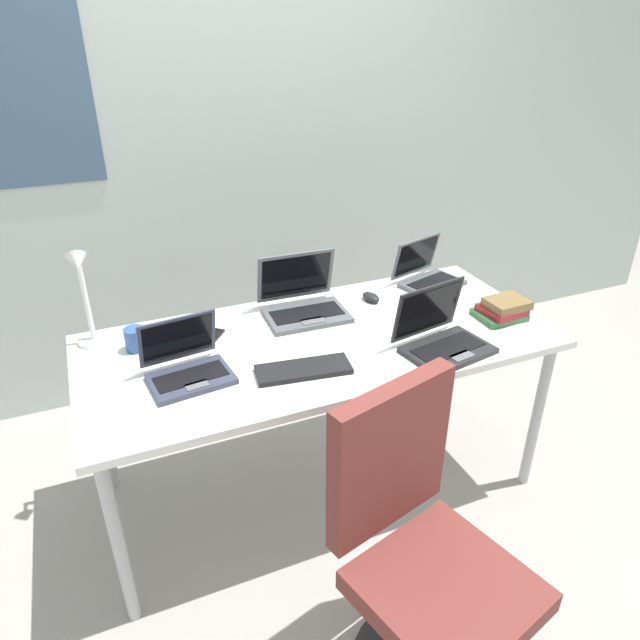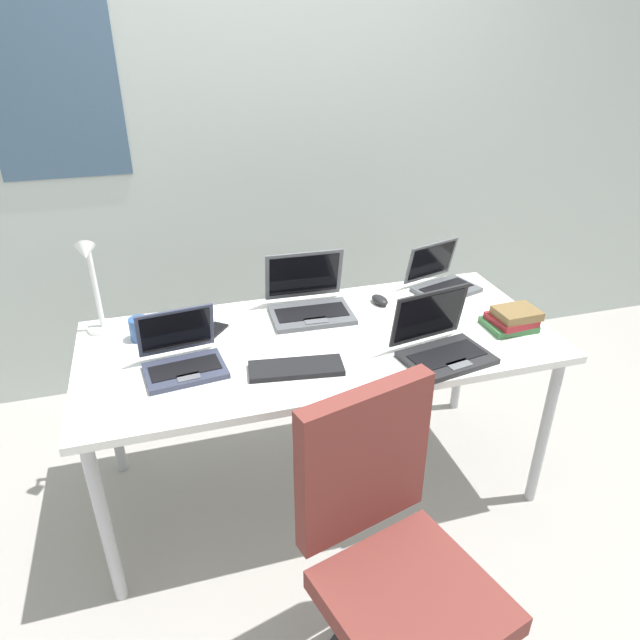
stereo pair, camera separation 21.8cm
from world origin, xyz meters
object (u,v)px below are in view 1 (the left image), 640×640
(external_keyboard, at_px, (303,369))
(book_stack, at_px, (503,309))
(laptop_back_right, at_px, (187,366))
(coffee_mug, at_px, (136,339))
(laptop_mid_desk, at_px, (303,303))
(laptop_by_keyboard, at_px, (442,337))
(desk_lamp, at_px, (85,299))
(laptop_front_right, at_px, (427,275))
(cell_phone, at_px, (210,338))
(office_chair, at_px, (424,575))
(computer_mouse, at_px, (371,297))

(external_keyboard, relative_size, book_stack, 1.72)
(laptop_back_right, relative_size, coffee_mug, 2.63)
(laptop_mid_desk, xyz_separation_m, laptop_by_keyboard, (0.37, -0.46, -0.00))
(laptop_mid_desk, relative_size, laptop_back_right, 1.14)
(desk_lamp, bearing_deg, laptop_mid_desk, -3.82)
(laptop_front_right, xyz_separation_m, cell_phone, (-1.04, -0.11, -0.04))
(laptop_back_right, xyz_separation_m, laptop_by_keyboard, (0.91, -0.18, 0.00))
(laptop_mid_desk, bearing_deg, laptop_back_right, -151.99)
(book_stack, bearing_deg, office_chair, -137.49)
(desk_lamp, xyz_separation_m, laptop_front_right, (1.45, 0.00, -0.16))
(laptop_front_right, bearing_deg, external_keyboard, -149.42)
(laptop_back_right, height_order, laptop_by_keyboard, laptop_by_keyboard)
(coffee_mug, bearing_deg, laptop_by_keyboard, -22.40)
(computer_mouse, bearing_deg, external_keyboard, -150.70)
(desk_lamp, relative_size, coffee_mug, 3.54)
(cell_phone, bearing_deg, laptop_front_right, 45.61)
(external_keyboard, xyz_separation_m, coffee_mug, (-0.51, 0.38, 0.03))
(laptop_front_right, distance_m, book_stack, 0.42)
(laptop_mid_desk, relative_size, book_stack, 1.77)
(laptop_back_right, bearing_deg, cell_phone, 60.26)
(coffee_mug, bearing_deg, laptop_mid_desk, 2.76)
(laptop_front_right, height_order, cell_phone, laptop_front_right)
(computer_mouse, distance_m, office_chair, 1.18)
(laptop_by_keyboard, distance_m, coffee_mug, 1.13)
(desk_lamp, height_order, office_chair, desk_lamp)
(laptop_by_keyboard, distance_m, external_keyboard, 0.53)
(laptop_back_right, bearing_deg, laptop_front_right, 16.26)
(laptop_by_keyboard, bearing_deg, cell_phone, 152.57)
(external_keyboard, bearing_deg, computer_mouse, 48.64)
(laptop_mid_desk, bearing_deg, external_keyboard, -111.41)
(laptop_back_right, xyz_separation_m, computer_mouse, (0.85, 0.28, -0.03))
(computer_mouse, bearing_deg, cell_phone, 172.80)
(desk_lamp, bearing_deg, laptop_by_keyboard, -23.56)
(book_stack, distance_m, office_chair, 1.12)
(desk_lamp, distance_m, external_keyboard, 0.83)
(laptop_mid_desk, distance_m, office_chair, 1.14)
(laptop_mid_desk, bearing_deg, office_chair, -92.44)
(external_keyboard, bearing_deg, desk_lamp, 152.29)
(book_stack, distance_m, coffee_mug, 1.44)
(office_chair, bearing_deg, desk_lamp, 124.57)
(office_chair, bearing_deg, laptop_by_keyboard, 55.63)
(laptop_back_right, distance_m, laptop_front_right, 1.22)
(book_stack, bearing_deg, computer_mouse, 140.08)
(laptop_front_right, height_order, laptop_by_keyboard, laptop_by_keyboard)
(desk_lamp, xyz_separation_m, laptop_mid_desk, (0.82, -0.05, -0.15))
(coffee_mug, bearing_deg, laptop_back_right, -61.65)
(laptop_by_keyboard, distance_m, book_stack, 0.38)
(desk_lamp, distance_m, computer_mouse, 1.15)
(laptop_back_right, height_order, external_keyboard, laptop_back_right)
(laptop_front_right, distance_m, laptop_by_keyboard, 0.58)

